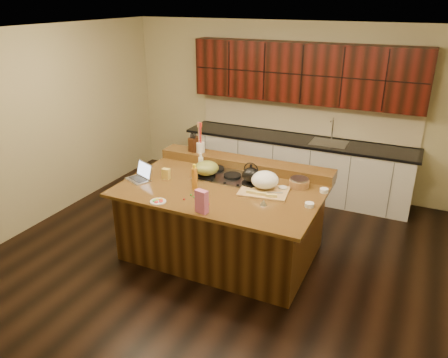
% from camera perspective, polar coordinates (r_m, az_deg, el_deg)
% --- Properties ---
extents(room, '(5.52, 5.02, 2.72)m').
position_cam_1_polar(room, '(5.10, -0.24, 3.42)').
color(room, black).
rests_on(room, ground).
extents(island, '(2.40, 1.60, 0.92)m').
position_cam_1_polar(island, '(5.46, -0.22, -5.37)').
color(island, black).
rests_on(island, ground).
extents(back_ledge, '(2.40, 0.30, 0.12)m').
position_cam_1_polar(back_ledge, '(5.83, 2.72, 2.07)').
color(back_ledge, black).
rests_on(back_ledge, island).
extents(cooktop, '(0.92, 0.52, 0.05)m').
position_cam_1_polar(cooktop, '(5.51, 1.11, 0.30)').
color(cooktop, gray).
rests_on(cooktop, island).
extents(back_counter, '(3.70, 0.66, 2.40)m').
position_cam_1_polar(back_counter, '(7.11, 9.74, 5.66)').
color(back_counter, silver).
rests_on(back_counter, ground).
extents(kettle, '(0.27, 0.27, 0.19)m').
position_cam_1_polar(kettle, '(5.24, 3.53, 0.52)').
color(kettle, black).
rests_on(kettle, cooktop).
extents(green_bowl, '(0.40, 0.40, 0.17)m').
position_cam_1_polar(green_bowl, '(5.48, -2.31, 1.45)').
color(green_bowl, olive).
rests_on(green_bowl, cooktop).
extents(laptop, '(0.37, 0.34, 0.21)m').
position_cam_1_polar(laptop, '(5.55, -10.80, 0.52)').
color(laptop, '#B7B7BC').
rests_on(laptop, island).
extents(oil_bottle, '(0.09, 0.09, 0.27)m').
position_cam_1_polar(oil_bottle, '(5.14, -3.86, 0.00)').
color(oil_bottle, '#BE7721').
rests_on(oil_bottle, island).
extents(vinegar_bottle, '(0.08, 0.08, 0.25)m').
position_cam_1_polar(vinegar_bottle, '(5.54, -3.03, 1.62)').
color(vinegar_bottle, silver).
rests_on(vinegar_bottle, island).
extents(wooden_tray, '(0.61, 0.48, 0.23)m').
position_cam_1_polar(wooden_tray, '(5.15, 5.33, -0.45)').
color(wooden_tray, tan).
rests_on(wooden_tray, island).
extents(ramekin_a, '(0.10, 0.10, 0.04)m').
position_cam_1_polar(ramekin_a, '(4.85, 11.09, -3.32)').
color(ramekin_a, white).
rests_on(ramekin_a, island).
extents(ramekin_b, '(0.13, 0.13, 0.04)m').
position_cam_1_polar(ramekin_b, '(5.20, 7.68, -1.25)').
color(ramekin_b, white).
rests_on(ramekin_b, island).
extents(ramekin_c, '(0.11, 0.11, 0.04)m').
position_cam_1_polar(ramekin_c, '(5.24, 12.94, -1.47)').
color(ramekin_c, white).
rests_on(ramekin_c, island).
extents(strainer_bowl, '(0.29, 0.29, 0.09)m').
position_cam_1_polar(strainer_bowl, '(5.32, 9.78, -0.56)').
color(strainer_bowl, '#996B3F').
rests_on(strainer_bowl, island).
extents(kitchen_timer, '(0.09, 0.09, 0.07)m').
position_cam_1_polar(kitchen_timer, '(4.81, 5.18, -3.03)').
color(kitchen_timer, silver).
rests_on(kitchen_timer, island).
extents(pink_bag, '(0.15, 0.10, 0.25)m').
position_cam_1_polar(pink_bag, '(4.61, -2.93, -2.95)').
color(pink_bag, '#C85E8B').
rests_on(pink_bag, island).
extents(candy_plate, '(0.21, 0.21, 0.01)m').
position_cam_1_polar(candy_plate, '(4.93, -8.60, -2.92)').
color(candy_plate, white).
rests_on(candy_plate, island).
extents(package_box, '(0.10, 0.07, 0.13)m').
position_cam_1_polar(package_box, '(5.51, -7.58, 0.68)').
color(package_box, gold).
rests_on(package_box, island).
extents(utensil_crock, '(0.15, 0.15, 0.14)m').
position_cam_1_polar(utensil_crock, '(6.06, -3.09, 4.17)').
color(utensil_crock, white).
rests_on(utensil_crock, back_ledge).
extents(knife_block, '(0.14, 0.19, 0.20)m').
position_cam_1_polar(knife_block, '(6.09, -3.82, 4.55)').
color(knife_block, black).
rests_on(knife_block, back_ledge).
extents(gumdrop_0, '(0.02, 0.02, 0.02)m').
position_cam_1_polar(gumdrop_0, '(4.99, -3.42, -2.30)').
color(gumdrop_0, red).
rests_on(gumdrop_0, island).
extents(gumdrop_1, '(0.02, 0.02, 0.02)m').
position_cam_1_polar(gumdrop_1, '(4.99, -3.99, -2.35)').
color(gumdrop_1, '#198C26').
rests_on(gumdrop_1, island).
extents(gumdrop_2, '(0.02, 0.02, 0.02)m').
position_cam_1_polar(gumdrop_2, '(4.76, -3.07, -3.60)').
color(gumdrop_2, red).
rests_on(gumdrop_2, island).
extents(gumdrop_3, '(0.02, 0.02, 0.02)m').
position_cam_1_polar(gumdrop_3, '(4.78, -3.43, -3.49)').
color(gumdrop_3, '#198C26').
rests_on(gumdrop_3, island).
extents(gumdrop_4, '(0.02, 0.02, 0.02)m').
position_cam_1_polar(gumdrop_4, '(4.81, -2.00, -3.28)').
color(gumdrop_4, red).
rests_on(gumdrop_4, island).
extents(gumdrop_5, '(0.02, 0.02, 0.02)m').
position_cam_1_polar(gumdrop_5, '(5.04, -4.35, -2.09)').
color(gumdrop_5, '#198C26').
rests_on(gumdrop_5, island).
extents(gumdrop_6, '(0.02, 0.02, 0.02)m').
position_cam_1_polar(gumdrop_6, '(4.96, -2.85, -2.45)').
color(gumdrop_6, red).
rests_on(gumdrop_6, island).
extents(gumdrop_7, '(0.02, 0.02, 0.02)m').
position_cam_1_polar(gumdrop_7, '(4.77, -3.57, -3.55)').
color(gumdrop_7, '#198C26').
rests_on(gumdrop_7, island).
extents(gumdrop_8, '(0.02, 0.02, 0.02)m').
position_cam_1_polar(gumdrop_8, '(4.94, -5.24, -2.65)').
color(gumdrop_8, red).
rests_on(gumdrop_8, island).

